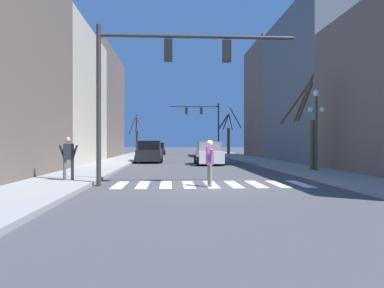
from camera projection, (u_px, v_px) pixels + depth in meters
name	position (u px, v px, depth m)	size (l,w,h in m)	color
ground_plane	(213.00, 187.00, 14.10)	(240.00, 240.00, 0.00)	#424247
sidewalk_left	(49.00, 186.00, 13.75)	(2.97, 90.00, 0.15)	gray
sidewalk_right	(370.00, 184.00, 14.45)	(2.97, 90.00, 0.15)	gray
building_row_left	(51.00, 93.00, 28.05)	(6.00, 40.60, 11.40)	#66564C
building_row_right	(325.00, 93.00, 29.59)	(6.00, 38.47, 12.66)	#66564C
crosswalk_stripes	(211.00, 184.00, 14.87)	(7.65, 2.60, 0.01)	white
traffic_signal_near	(158.00, 68.00, 14.44)	(7.69, 0.28, 6.19)	#2D2D2D
traffic_signal_far	(205.00, 118.00, 46.66)	(6.28, 0.28, 6.57)	#2D2D2D
street_lamp_right_corner	(316.00, 113.00, 20.19)	(0.95, 0.36, 4.37)	#1E4C2D
car_parked_left_far	(209.00, 154.00, 28.19)	(2.04, 4.51, 1.74)	silver
car_parked_right_mid	(149.00, 152.00, 31.35)	(2.21, 4.75, 1.82)	black
car_driving_toward_lane	(208.00, 149.00, 51.39)	(2.01, 4.54, 1.55)	red
car_parked_left_near	(158.00, 149.00, 51.75)	(2.15, 4.67, 1.65)	black
pedestrian_crossing_street	(68.00, 155.00, 15.10)	(0.74, 0.35, 1.74)	#4C4C51
pedestrian_waiting_at_curb	(210.00, 159.00, 14.11)	(0.26, 0.76, 1.76)	#7A705B
street_tree_left_near	(228.00, 134.00, 49.49)	(2.96, 3.05, 6.42)	brown
street_tree_left_far	(309.00, 128.00, 20.95)	(1.71, 2.68, 5.37)	brown
street_tree_right_near	(137.00, 138.00, 49.17)	(2.22, 2.36, 5.28)	#473828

